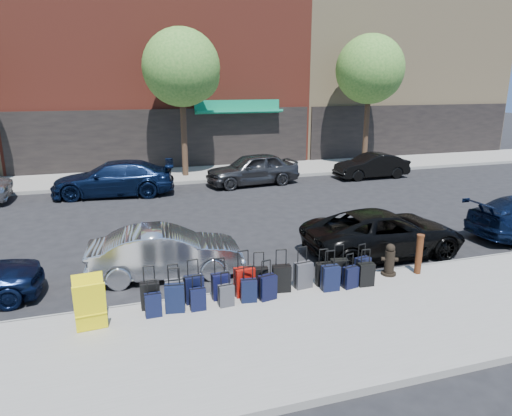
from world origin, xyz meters
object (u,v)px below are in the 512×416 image
object	(u,v)px
tree_right	(372,71)
car_near_1	(166,252)
suitcase_front_5	(259,280)
car_far_3	(371,166)
bollard	(419,254)
display_rack	(90,304)
car_far_2	(252,169)
fire_hydrant	(390,260)
car_far_1	(114,179)
tree_center	(184,70)
car_near_2	(384,233)

from	to	relation	value
tree_right	car_near_1	distance (m)	18.59
tree_right	suitcase_front_5	xyz separation A→B (m)	(-11.21, -14.25, -4.96)
car_near_1	car_far_3	distance (m)	14.98
car_far_3	bollard	bearing A→B (deg)	-26.46
display_rack	car_far_2	xyz separation A→B (m)	(7.03, 12.19, 0.10)
fire_hydrant	car_far_1	bearing A→B (deg)	143.41
fire_hydrant	tree_right	bearing A→B (deg)	85.33
display_rack	fire_hydrant	bearing A→B (deg)	-0.85
suitcase_front_5	car_near_1	bearing A→B (deg)	144.98
tree_center	bollard	world-z (taller)	tree_center
car_far_3	car_near_2	bearing A→B (deg)	-29.84
tree_center	suitcase_front_5	bearing A→B (deg)	-92.86
bollard	car_far_1	world-z (taller)	car_far_1
bollard	car_far_1	distance (m)	13.60
suitcase_front_5	car_far_1	xyz separation A→B (m)	(-3.02, 11.39, 0.30)
suitcase_front_5	car_far_1	size ratio (longest dim) A/B	0.19
car_near_1	car_near_2	distance (m)	6.16
car_near_2	car_far_2	xyz separation A→B (m)	(-0.87, 10.05, 0.12)
car_near_2	car_far_1	distance (m)	12.21
bollard	car_far_2	xyz separation A→B (m)	(-0.74, 11.82, 0.09)
car_far_2	display_rack	bearing A→B (deg)	-36.42
car_near_2	tree_right	bearing A→B (deg)	-28.52
suitcase_front_5	car_near_2	size ratio (longest dim) A/B	0.21
tree_center	car_near_1	xyz separation A→B (m)	(-2.58, -12.32, -4.77)
tree_center	car_near_2	xyz separation A→B (m)	(3.58, -12.64, -4.76)
fire_hydrant	car_near_2	bearing A→B (deg)	85.74
car_near_1	car_far_1	xyz separation A→B (m)	(-1.16, 9.46, 0.12)
bollard	car_far_3	xyz separation A→B (m)	(5.62, 11.51, -0.04)
fire_hydrant	display_rack	xyz separation A→B (m)	(-7.02, -0.51, 0.14)
tree_right	car_near_2	distance (m)	15.18
display_rack	car_near_2	size ratio (longest dim) A/B	0.22
tree_center	suitcase_front_5	size ratio (longest dim) A/B	7.49
car_far_2	suitcase_front_5	bearing A→B (deg)	-22.79
suitcase_front_5	car_far_1	bearing A→B (deg)	115.85
fire_hydrant	suitcase_front_5	bearing A→B (deg)	-156.33
bollard	car_far_2	world-z (taller)	car_far_2
tree_right	tree_center	bearing A→B (deg)	180.00
tree_center	car_near_1	distance (m)	13.46
bollard	car_near_2	world-z (taller)	car_near_2
tree_center	car_near_2	size ratio (longest dim) A/B	1.56
fire_hydrant	car_far_2	world-z (taller)	car_far_2
fire_hydrant	car_far_3	distance (m)	13.03
fire_hydrant	display_rack	world-z (taller)	display_rack
car_far_1	car_far_2	bearing A→B (deg)	99.24
car_near_1	tree_center	bearing A→B (deg)	-8.12
car_near_2	car_far_2	distance (m)	10.09
tree_center	suitcase_front_5	distance (m)	15.11
car_near_1	fire_hydrant	bearing A→B (deg)	-106.60
suitcase_front_5	car_far_2	distance (m)	12.16
suitcase_front_5	car_far_2	xyz separation A→B (m)	(3.42, 11.66, 0.31)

